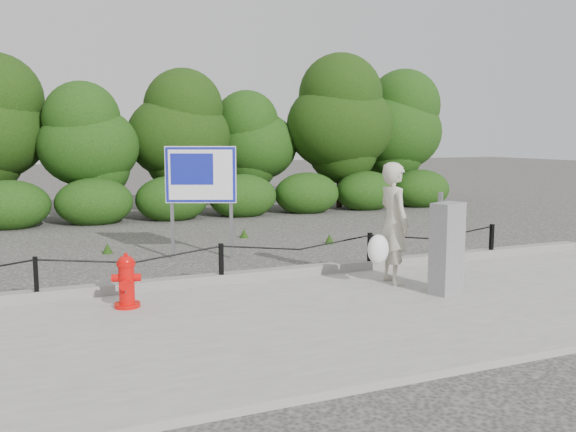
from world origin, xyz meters
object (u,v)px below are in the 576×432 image
(pedestrian, at_px, (393,225))
(advertising_sign, at_px, (201,180))
(utility_cabinet, at_px, (447,248))
(fire_hydrant, at_px, (126,282))

(pedestrian, height_order, advertising_sign, advertising_sign)
(advertising_sign, bearing_deg, pedestrian, -36.09)
(pedestrian, bearing_deg, utility_cabinet, -151.63)
(pedestrian, xyz_separation_m, advertising_sign, (-1.99, 3.26, 0.50))
(utility_cabinet, relative_size, advertising_sign, 0.67)
(advertising_sign, bearing_deg, utility_cabinet, -37.50)
(fire_hydrant, height_order, advertising_sign, advertising_sign)
(pedestrian, relative_size, utility_cabinet, 1.28)
(fire_hydrant, distance_m, pedestrian, 3.83)
(fire_hydrant, distance_m, utility_cabinet, 4.27)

